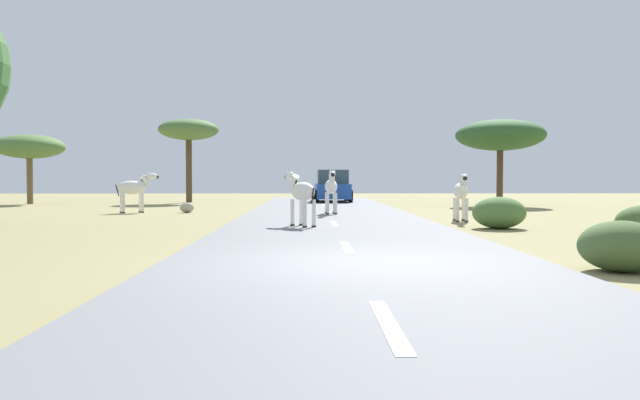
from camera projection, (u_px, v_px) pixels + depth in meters
name	position (u px, v px, depth m)	size (l,w,h in m)	color
ground_plane	(361.00, 266.00, 9.42)	(90.00, 90.00, 0.00)	#8E8456
road	(355.00, 264.00, 9.42)	(6.00, 64.00, 0.05)	slate
lane_markings	(360.00, 272.00, 8.42)	(0.16, 56.00, 0.01)	silver
zebra_0	(331.00, 187.00, 22.18)	(0.48, 1.71, 1.61)	silver
zebra_1	(461.00, 192.00, 19.02)	(0.53, 1.62, 1.53)	silver
zebra_2	(301.00, 192.00, 16.47)	(1.00, 1.49, 1.53)	silver
zebra_3	(134.00, 188.00, 23.79)	(1.52, 1.12, 1.60)	silver
car_0	(332.00, 187.00, 34.09)	(2.10, 4.38, 1.74)	#1E479E
tree_2	(29.00, 147.00, 31.98)	(3.53, 3.53, 3.59)	brown
tree_5	(189.00, 131.00, 33.96)	(3.29, 3.29, 4.58)	#4C3823
tree_6	(500.00, 136.00, 30.32)	(4.34, 4.34, 4.21)	#4C3823
bush_0	(499.00, 213.00, 16.33)	(1.40, 1.26, 0.84)	#4C7038
bush_1	(622.00, 246.00, 8.80)	(1.22, 1.09, 0.73)	#425B2D
rock_2	(187.00, 208.00, 23.91)	(0.54, 0.40, 0.39)	#A89E8C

